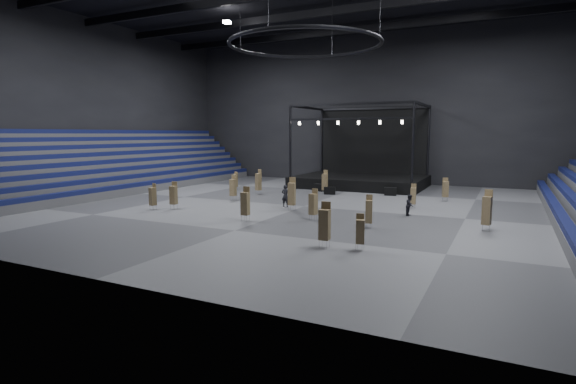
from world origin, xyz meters
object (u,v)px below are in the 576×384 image
at_px(chair_stack_7, 360,231).
at_px(chair_stack_14, 313,204).
at_px(chair_stack_12, 325,182).
at_px(chair_stack_11, 174,195).
at_px(chair_stack_13, 325,224).
at_px(flight_case_left, 320,188).
at_px(flight_case_right, 390,191).
at_px(chair_stack_4, 369,211).
at_px(man_center, 285,196).
at_px(chair_stack_2, 235,180).
at_px(chair_stack_10, 413,196).
at_px(chair_stack_6, 153,196).
at_px(stage, 362,173).
at_px(flight_case_mid, 330,191).
at_px(chair_stack_0, 487,210).
at_px(chair_stack_3, 233,187).
at_px(chair_stack_5, 445,189).
at_px(chair_stack_1, 245,203).
at_px(crew_member, 410,205).
at_px(chair_stack_8, 258,181).
at_px(chair_stack_9, 292,193).

bearing_deg(chair_stack_7, chair_stack_14, 110.70).
bearing_deg(chair_stack_7, chair_stack_12, 97.33).
bearing_deg(chair_stack_14, chair_stack_11, -162.88).
bearing_deg(chair_stack_11, chair_stack_13, -30.22).
xyz_separation_m(flight_case_left, flight_case_right, (7.46, -0.06, 0.01)).
bearing_deg(chair_stack_4, man_center, 134.99).
bearing_deg(chair_stack_2, chair_stack_10, 0.58).
height_order(chair_stack_6, chair_stack_7, chair_stack_6).
distance_m(stage, flight_case_mid, 8.42).
relative_size(flight_case_mid, chair_stack_0, 0.43).
bearing_deg(chair_stack_3, stage, 64.65).
bearing_deg(chair_stack_5, chair_stack_12, 161.03).
xyz_separation_m(flight_case_left, chair_stack_1, (1.58, -17.32, 0.87)).
xyz_separation_m(flight_case_mid, man_center, (-0.50, -8.84, 0.54)).
bearing_deg(chair_stack_2, chair_stack_0, -11.30).
bearing_deg(man_center, stage, -96.11).
bearing_deg(chair_stack_12, crew_member, -36.38).
bearing_deg(crew_member, stage, 33.47).
distance_m(chair_stack_3, chair_stack_12, 9.67).
relative_size(flight_case_mid, chair_stack_6, 0.53).
bearing_deg(chair_stack_10, chair_stack_8, 168.28).
relative_size(chair_stack_3, chair_stack_10, 1.14).
xyz_separation_m(chair_stack_13, crew_member, (2.15, 11.47, -0.50)).
bearing_deg(stage, chair_stack_13, -76.90).
height_order(chair_stack_0, chair_stack_7, chair_stack_0).
xyz_separation_m(chair_stack_10, chair_stack_14, (-5.26, -8.14, 0.12)).
distance_m(flight_case_right, chair_stack_6, 22.28).
relative_size(flight_case_right, chair_stack_1, 0.49).
relative_size(chair_stack_2, chair_stack_8, 0.80).
xyz_separation_m(stage, flight_case_right, (4.83, -6.49, -1.06)).
bearing_deg(man_center, crew_member, -179.57).
bearing_deg(chair_stack_14, chair_stack_7, -36.54).
bearing_deg(chair_stack_5, chair_stack_0, -90.76).
bearing_deg(flight_case_right, crew_member, -69.24).
xyz_separation_m(chair_stack_5, man_center, (-11.41, -8.92, -0.22)).
relative_size(chair_stack_3, chair_stack_14, 1.04).
height_order(chair_stack_1, chair_stack_9, chair_stack_9).
height_order(stage, chair_stack_13, stage).
relative_size(chair_stack_7, chair_stack_9, 0.73).
bearing_deg(chair_stack_7, flight_case_mid, 96.10).
bearing_deg(flight_case_right, chair_stack_1, -108.84).
height_order(chair_stack_13, chair_stack_14, chair_stack_13).
bearing_deg(man_center, chair_stack_14, 133.32).
height_order(flight_case_left, chair_stack_10, chair_stack_10).
height_order(chair_stack_2, man_center, chair_stack_2).
relative_size(flight_case_left, flight_case_mid, 1.02).
distance_m(flight_case_right, chair_stack_9, 13.01).
xyz_separation_m(chair_stack_3, chair_stack_12, (5.82, 7.72, 0.04)).
relative_size(chair_stack_2, chair_stack_4, 0.92).
relative_size(chair_stack_8, chair_stack_10, 1.24).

